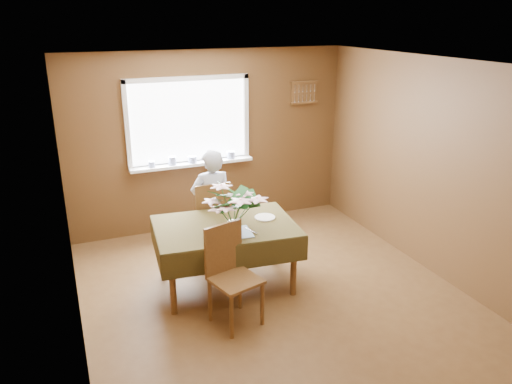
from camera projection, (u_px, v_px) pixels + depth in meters
name	position (u px, v px, depth m)	size (l,w,h in m)	color
floor	(275.00, 298.00, 5.47)	(4.50, 4.50, 0.00)	brown
ceiling	(278.00, 64.00, 4.63)	(4.50, 4.50, 0.00)	white
wall_back	(210.00, 141.00, 7.01)	(4.00, 4.00, 0.00)	brown
wall_front	(427.00, 302.00, 3.09)	(4.00, 4.00, 0.00)	brown
wall_left	(68.00, 219.00, 4.33)	(4.50, 4.50, 0.00)	brown
wall_right	(434.00, 168.00, 5.77)	(4.50, 4.50, 0.00)	brown
window_assembly	(191.00, 136.00, 6.82)	(1.72, 0.20, 1.22)	white
spoon_rack	(304.00, 93.00, 7.30)	(0.44, 0.05, 0.33)	brown
dining_table	(225.00, 232.00, 5.51)	(1.64, 1.19, 0.75)	brown
chair_far	(211.00, 217.00, 6.18)	(0.44, 0.44, 1.03)	brown
chair_near	(230.00, 271.00, 4.92)	(0.54, 0.54, 1.01)	brown
seated_woman	(212.00, 206.00, 6.13)	(0.52, 0.34, 1.42)	white
flower_bouquet	(233.00, 205.00, 5.15)	(0.59, 0.59, 0.50)	white
side_plate	(265.00, 217.00, 5.67)	(0.23, 0.23, 0.01)	white
table_knife	(251.00, 231.00, 5.32)	(0.02, 0.20, 0.00)	silver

